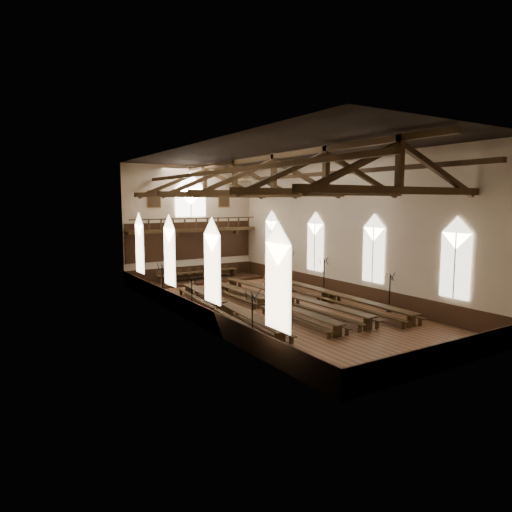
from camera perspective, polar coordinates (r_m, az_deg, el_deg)
The scene contains 21 objects.
ground at distance 30.01m, azimuth 2.17°, elevation -6.46°, with size 26.00×26.00×0.00m, color brown.
room_walls at distance 29.21m, azimuth 2.22°, elevation 5.97°, with size 26.00×26.00×26.00m.
wainscot_band at distance 29.88m, azimuth 2.17°, elevation -5.34°, with size 12.00×26.00×1.20m.
side_windows at distance 29.38m, azimuth 2.20°, elevation 0.66°, with size 11.85×19.80×4.50m.
end_window at distance 40.52m, azimuth -8.17°, elevation 7.22°, with size 2.80×0.12×3.80m.
minstrels_gallery at distance 40.42m, azimuth -7.96°, elevation 2.52°, with size 11.80×1.24×3.70m.
portraits at distance 40.52m, azimuth -8.17°, elevation 7.05°, with size 7.75×0.09×1.45m.
roof_trusses at distance 29.24m, azimuth 2.24°, elevation 9.41°, with size 11.70×25.70×2.80m.
refectory_row_a at distance 28.21m, azimuth -3.90°, elevation -6.20°, with size 2.15×14.47×0.75m.
refectory_row_b at distance 29.15m, azimuth 1.41°, elevation -5.79°, with size 1.61×14.18×0.72m.
refectory_row_c at distance 30.54m, azimuth 3.93°, elevation -5.11°, with size 1.86×14.94×0.80m.
refectory_row_d at distance 31.63m, azimuth 9.10°, elevation -4.77°, with size 1.85×14.94×0.80m.
dais at distance 39.69m, azimuth -7.28°, elevation -3.08°, with size 11.40×3.14×0.21m, color #331D0F.
high_table at distance 39.58m, azimuth -7.29°, elevation -2.08°, with size 7.56×1.16×0.71m.
high_chairs at distance 40.25m, azimuth -7.73°, elevation -2.06°, with size 6.74×0.45×0.93m.
candelabrum_left_near at distance 21.66m, azimuth -0.47°, elevation -9.37°, with size 0.80×0.85×2.81m.
candelabrum_left_mid at distance 27.59m, azimuth -8.00°, elevation -6.10°, with size 0.66×0.76×2.49m.
candelabrum_left_far at distance 32.01m, azimuth -11.59°, elevation -4.24°, with size 0.79×0.82×2.73m.
candelabrum_right_near at distance 29.92m, azimuth 16.34°, elevation -5.30°, with size 0.66×0.76×2.48m.
candelabrum_right_mid at distance 34.30m, azimuth 8.48°, elevation -3.40°, with size 0.85×0.80×2.80m.
candelabrum_right_far at distance 37.63m, azimuth 4.21°, elevation -2.41°, with size 0.84×0.85×2.85m.
Camera 1 is at (-16.44, -24.14, 6.90)m, focal length 32.00 mm.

